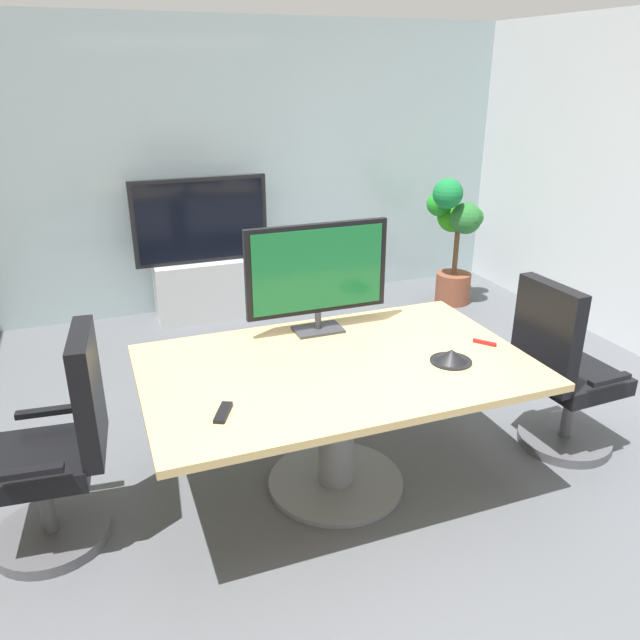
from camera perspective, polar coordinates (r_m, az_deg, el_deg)
ground_plane at (r=3.58m, az=3.69°, el=-15.53°), size 7.52×7.52×0.00m
wall_back_glass_partition at (r=6.01m, az=-9.23°, el=13.53°), size 5.83×0.10×2.62m
conference_table at (r=3.32m, az=1.54°, el=-6.81°), size 2.00×1.25×0.76m
office_chair_left at (r=3.27m, az=-22.83°, el=-11.73°), size 0.62×0.59×1.09m
office_chair_right at (r=3.97m, az=21.35°, el=-5.29°), size 0.60×0.58×1.09m
tv_monitor at (r=3.51m, az=-0.24°, el=4.45°), size 0.84×0.18×0.64m
wall_display_unit at (r=5.81m, az=-10.61°, el=4.33°), size 1.20×0.36×1.31m
potted_plant at (r=6.18m, az=12.27°, el=7.94°), size 0.64×0.58×1.26m
conference_phone at (r=3.31m, az=11.99°, el=-3.30°), size 0.22×0.22×0.07m
remote_control at (r=2.82m, az=-8.91°, el=-8.40°), size 0.12×0.17×0.02m
whiteboard_marker at (r=3.57m, az=14.91°, el=-2.02°), size 0.10×0.11×0.02m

